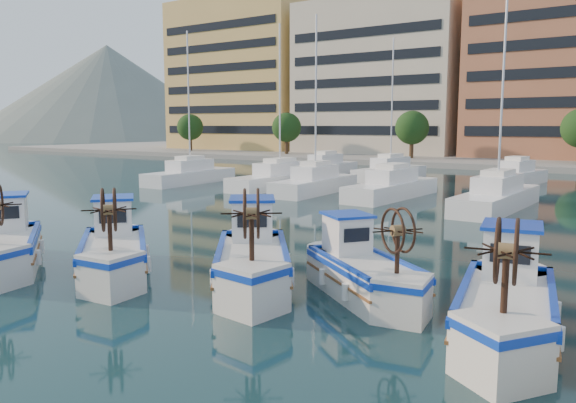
% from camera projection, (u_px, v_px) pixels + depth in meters
% --- Properties ---
extents(ground, '(300.00, 300.00, 0.00)m').
position_uv_depth(ground, '(157.00, 290.00, 15.37)').
color(ground, '#193E42').
rests_on(ground, ground).
extents(hill_west, '(180.00, 180.00, 60.00)m').
position_uv_depth(hill_west, '(110.00, 139.00, 183.32)').
color(hill_west, slate).
rests_on(hill_west, ground).
extents(yacht_marina, '(38.92, 22.90, 11.50)m').
position_uv_depth(yacht_marina, '(422.00, 182.00, 39.42)').
color(yacht_marina, white).
rests_on(yacht_marina, ground).
extents(fishing_boat_a, '(4.63, 4.04, 2.85)m').
position_uv_depth(fishing_boat_a, '(6.00, 244.00, 17.61)').
color(fishing_boat_a, silver).
rests_on(fishing_boat_a, ground).
extents(fishing_boat_b, '(4.51, 4.24, 2.84)m').
position_uv_depth(fishing_boat_b, '(114.00, 249.00, 16.88)').
color(fishing_boat_b, silver).
rests_on(fishing_boat_b, ground).
extents(fishing_boat_c, '(4.32, 4.81, 2.99)m').
position_uv_depth(fishing_boat_c, '(252.00, 257.00, 15.71)').
color(fishing_boat_c, silver).
rests_on(fishing_boat_c, ground).
extents(fishing_boat_d, '(4.20, 3.76, 2.61)m').
position_uv_depth(fishing_boat_d, '(362.00, 269.00, 14.76)').
color(fishing_boat_d, silver).
rests_on(fishing_boat_d, ground).
extents(fishing_boat_e, '(2.66, 4.76, 2.89)m').
position_uv_depth(fishing_boat_e, '(507.00, 301.00, 11.80)').
color(fishing_boat_e, silver).
rests_on(fishing_boat_e, ground).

